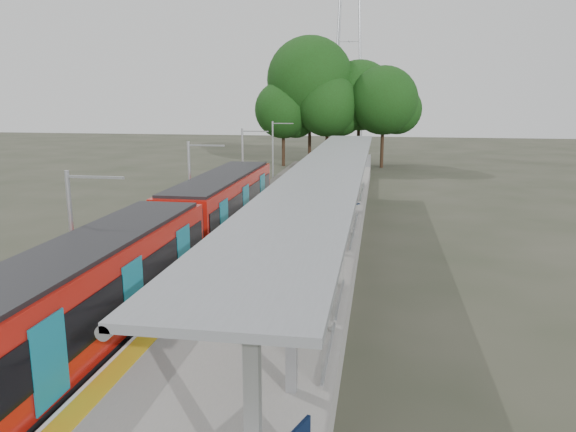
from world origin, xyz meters
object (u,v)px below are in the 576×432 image
object	(u,v)px
bench_mid	(332,225)
litter_bin	(303,292)
bench_far	(350,204)
info_pillar_near	(290,274)
train	(175,236)
info_pillar_far	(312,223)

from	to	relation	value
bench_mid	litter_bin	bearing A→B (deg)	-86.17
bench_far	litter_bin	bearing A→B (deg)	-67.83
info_pillar_near	litter_bin	size ratio (longest dim) A/B	1.93
train	litter_bin	world-z (taller)	train
info_pillar_far	bench_far	bearing A→B (deg)	79.02
bench_mid	info_pillar_far	distance (m)	1.16
bench_mid	bench_far	distance (m)	5.80
bench_far	info_pillar_far	size ratio (longest dim) A/B	0.87
bench_far	info_pillar_far	world-z (taller)	info_pillar_far
bench_far	litter_bin	world-z (taller)	litter_bin
bench_far	info_pillar_near	xyz separation A→B (m)	(-1.23, -14.80, 0.34)
train	info_pillar_near	size ratio (longest dim) A/B	13.98
bench_mid	info_pillar_near	world-z (taller)	info_pillar_near
train	info_pillar_near	world-z (taller)	train
train	info_pillar_far	size ratio (longest dim) A/B	16.24
train	bench_mid	size ratio (longest dim) A/B	18.81
train	litter_bin	bearing A→B (deg)	-36.42
bench_far	bench_mid	bearing A→B (deg)	-71.00
bench_mid	info_pillar_near	xyz separation A→B (m)	(-0.66, -9.03, 0.34)
train	bench_far	xyz separation A→B (m)	(6.71, 11.14, -0.54)
bench_mid	litter_bin	xyz separation A→B (m)	(-0.11, -9.80, -0.01)
info_pillar_far	litter_bin	world-z (taller)	info_pillar_far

